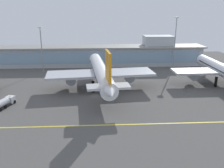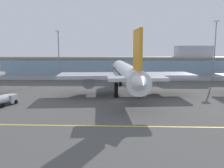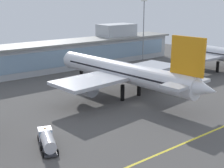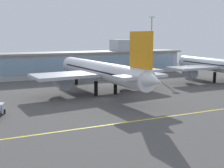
# 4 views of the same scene
# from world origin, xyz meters

# --- Properties ---
(ground_plane) EXTENTS (180.00, 180.00, 0.00)m
(ground_plane) POSITION_xyz_m (0.00, 0.00, 0.00)
(ground_plane) COLOR #514F4C
(taxiway_centreline_stripe) EXTENTS (144.00, 0.50, 0.01)m
(taxiway_centreline_stripe) POSITION_xyz_m (0.00, -22.00, 0.01)
(taxiway_centreline_stripe) COLOR yellow
(taxiway_centreline_stripe) RESTS_ON ground
(terminal_building) EXTENTS (119.15, 14.00, 15.86)m
(terminal_building) POSITION_xyz_m (2.07, 50.68, 5.85)
(terminal_building) COLOR #ADB2B7
(terminal_building) RESTS_ON ground
(airliner_near_right) EXTENTS (42.37, 57.84, 18.65)m
(airliner_near_right) POSITION_xyz_m (2.06, 8.87, 6.81)
(airliner_near_right) COLOR black
(airliner_near_right) RESTS_ON ground
(airliner_far_right) EXTENTS (39.89, 47.10, 17.33)m
(airliner_far_right) POSITION_xyz_m (51.75, 11.77, 6.33)
(airliner_far_right) COLOR black
(airliner_far_right) RESTS_ON ground
(apron_light_mast_west) EXTENTS (1.80, 1.80, 26.49)m
(apron_light_mast_west) POSITION_xyz_m (41.01, 41.69, 17.03)
(apron_light_mast_west) COLOR gray
(apron_light_mast_west) RESTS_ON ground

